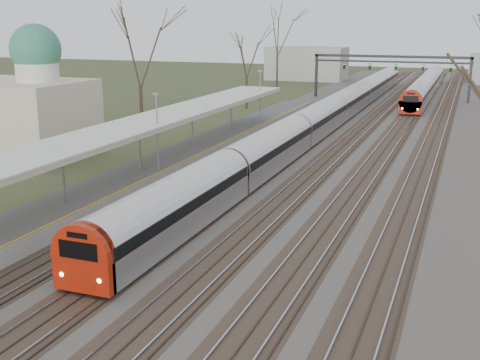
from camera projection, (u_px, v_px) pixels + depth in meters
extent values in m
cube|color=#474442|center=(342.00, 138.00, 55.52)|extent=(24.00, 160.00, 0.10)
cube|color=#4C3828|center=(280.00, 133.00, 57.58)|extent=(2.60, 160.00, 0.06)
cube|color=gray|center=(273.00, 132.00, 57.82)|extent=(0.07, 160.00, 0.12)
cube|color=gray|center=(287.00, 133.00, 57.32)|extent=(0.07, 160.00, 0.12)
cube|color=#4C3828|center=(316.00, 135.00, 56.37)|extent=(2.60, 160.00, 0.06)
cube|color=gray|center=(308.00, 134.00, 56.60)|extent=(0.07, 160.00, 0.12)
cube|color=gray|center=(323.00, 135.00, 56.11)|extent=(0.07, 160.00, 0.12)
cube|color=#4C3828|center=(353.00, 138.00, 55.16)|extent=(2.60, 160.00, 0.06)
cube|color=gray|center=(345.00, 137.00, 55.39)|extent=(0.07, 160.00, 0.12)
cube|color=gray|center=(361.00, 138.00, 54.89)|extent=(0.07, 160.00, 0.12)
cube|color=#4C3828|center=(392.00, 140.00, 53.95)|extent=(2.60, 160.00, 0.06)
cube|color=gray|center=(384.00, 139.00, 54.18)|extent=(0.07, 160.00, 0.12)
cube|color=gray|center=(400.00, 140.00, 53.68)|extent=(0.07, 160.00, 0.12)
cube|color=#4C3828|center=(432.00, 143.00, 52.74)|extent=(2.60, 160.00, 0.06)
cube|color=gray|center=(424.00, 142.00, 52.97)|extent=(0.07, 160.00, 0.12)
cube|color=gray|center=(441.00, 143.00, 52.47)|extent=(0.07, 160.00, 0.12)
cube|color=#9E9B93|center=(166.00, 165.00, 42.73)|extent=(3.50, 69.00, 1.00)
cylinder|color=slate|center=(63.00, 175.00, 31.84)|extent=(0.14, 0.14, 3.00)
cylinder|color=slate|center=(140.00, 147.00, 39.07)|extent=(0.14, 0.14, 3.00)
cylinder|color=slate|center=(192.00, 128.00, 46.29)|extent=(0.14, 0.14, 3.00)
cylinder|color=slate|center=(231.00, 113.00, 53.51)|extent=(0.14, 0.14, 3.00)
cube|color=silver|center=(130.00, 126.00, 37.77)|extent=(4.10, 50.00, 0.12)
cube|color=#C0B395|center=(131.00, 129.00, 37.81)|extent=(4.10, 50.00, 0.25)
cube|color=beige|center=(21.00, 119.00, 47.04)|extent=(10.00, 8.00, 6.00)
cylinder|color=silver|center=(37.00, 66.00, 45.28)|extent=(3.20, 3.20, 2.50)
sphere|color=#307A5D|center=(36.00, 49.00, 44.97)|extent=(3.80, 3.80, 3.80)
cube|color=black|center=(316.00, 76.00, 85.32)|extent=(0.35, 0.35, 6.00)
cube|color=black|center=(470.00, 81.00, 78.22)|extent=(0.35, 0.35, 6.00)
cube|color=black|center=(391.00, 57.00, 81.03)|extent=(21.00, 0.35, 0.35)
cube|color=black|center=(391.00, 62.00, 81.21)|extent=(21.00, 0.25, 0.25)
cube|color=black|center=(344.00, 66.00, 83.37)|extent=(0.32, 0.22, 0.85)
sphere|color=#0CFF19|center=(344.00, 64.00, 83.18)|extent=(0.16, 0.16, 0.16)
cube|color=black|center=(370.00, 67.00, 82.16)|extent=(0.32, 0.22, 0.85)
sphere|color=#0CFF19|center=(370.00, 65.00, 81.97)|extent=(0.16, 0.16, 0.16)
cube|color=black|center=(396.00, 67.00, 80.95)|extent=(0.32, 0.22, 0.85)
sphere|color=#0CFF19|center=(396.00, 65.00, 80.76)|extent=(0.16, 0.16, 0.16)
cube|color=black|center=(423.00, 68.00, 79.74)|extent=(0.32, 0.22, 0.85)
sphere|color=#0CFF19|center=(423.00, 66.00, 79.55)|extent=(0.16, 0.16, 0.16)
cube|color=black|center=(451.00, 69.00, 78.53)|extent=(0.32, 0.22, 0.85)
sphere|color=#0CFF19|center=(451.00, 67.00, 78.34)|extent=(0.16, 0.16, 0.16)
cylinder|color=#2D231C|center=(141.00, 112.00, 54.47)|extent=(0.30, 0.30, 4.95)
cube|color=#B6BAC2|center=(335.00, 113.00, 63.61)|extent=(2.55, 90.00, 1.60)
cylinder|color=#B6BAC2|center=(335.00, 107.00, 63.44)|extent=(2.60, 89.70, 2.60)
cube|color=black|center=(335.00, 106.00, 63.42)|extent=(2.62, 89.40, 0.55)
cube|color=#9D1A09|center=(84.00, 273.00, 23.08)|extent=(2.55, 0.50, 1.50)
cylinder|color=#9D1A09|center=(83.00, 255.00, 22.94)|extent=(2.60, 0.60, 2.60)
cube|color=black|center=(79.00, 250.00, 22.62)|extent=(1.70, 0.12, 0.70)
sphere|color=white|center=(62.00, 274.00, 23.21)|extent=(0.22, 0.22, 0.22)
sphere|color=white|center=(100.00, 280.00, 22.63)|extent=(0.22, 0.22, 0.22)
cube|color=black|center=(335.00, 121.00, 63.84)|extent=(1.80, 89.00, 0.35)
cube|color=#B6BAC2|center=(426.00, 88.00, 88.03)|extent=(2.55, 45.00, 1.60)
cylinder|color=#B6BAC2|center=(426.00, 83.00, 87.86)|extent=(2.60, 44.70, 2.60)
cube|color=black|center=(426.00, 82.00, 87.84)|extent=(2.62, 44.40, 0.55)
cube|color=#9D1A09|center=(410.00, 108.00, 67.81)|extent=(2.55, 0.50, 1.50)
cylinder|color=#9D1A09|center=(411.00, 101.00, 67.68)|extent=(2.60, 0.60, 2.60)
cube|color=black|center=(411.00, 99.00, 67.36)|extent=(1.70, 0.12, 0.70)
sphere|color=white|center=(402.00, 108.00, 67.95)|extent=(0.22, 0.22, 0.22)
sphere|color=white|center=(418.00, 109.00, 67.37)|extent=(0.22, 0.22, 0.22)
cube|color=black|center=(425.00, 94.00, 88.27)|extent=(1.80, 44.00, 0.35)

